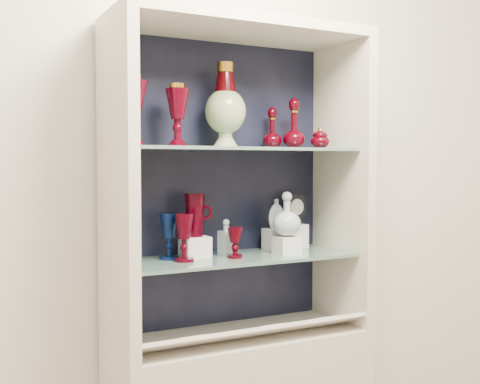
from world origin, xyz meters
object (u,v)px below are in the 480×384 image
ruby_decanter_a (294,120)px  ruby_goblet_tall (184,237)px  enamel_urn (225,105)px  ruby_pitcher (195,215)px  ruby_decanter_b (272,127)px  lidded_bowl (320,138)px  pedestal_lamp_left (134,110)px  cameo_medallion (296,208)px  clear_round_decanter (287,215)px  flat_flask (276,213)px  ruby_goblet_small (235,243)px  clear_square_bottle (226,237)px  pedestal_lamp_right (177,115)px  cobalt_goblet (169,236)px

ruby_decanter_a → ruby_goblet_tall: 0.69m
enamel_urn → ruby_pitcher: enamel_urn is taller
ruby_decanter_b → lidded_bowl: ruby_decanter_b is taller
pedestal_lamp_left → lidded_bowl: 0.81m
enamel_urn → cameo_medallion: bearing=8.2°
ruby_goblet_tall → clear_round_decanter: size_ratio=1.05×
ruby_goblet_tall → flat_flask: size_ratio=1.39×
ruby_goblet_small → pedestal_lamp_left: bearing=-177.0°
pedestal_lamp_left → flat_flask: (0.64, 0.12, -0.39)m
pedestal_lamp_left → clear_square_bottle: size_ratio=1.70×
ruby_goblet_tall → ruby_pitcher: size_ratio=1.07×
ruby_goblet_small → cameo_medallion: size_ratio=0.87×
pedestal_lamp_left → lidded_bowl: size_ratio=2.78×
lidded_bowl → cameo_medallion: (-0.04, 0.12, -0.30)m
pedestal_lamp_right → ruby_decanter_b: 0.46m
clear_square_bottle → clear_round_decanter: clear_round_decanter is taller
cobalt_goblet → ruby_pitcher: 0.13m
ruby_pitcher → ruby_decanter_a: bearing=18.5°
pedestal_lamp_right → ruby_goblet_tall: pedestal_lamp_right is taller
cobalt_goblet → clear_round_decanter: (0.46, -0.09, 0.07)m
clear_round_decanter → cameo_medallion: 0.19m
ruby_decanter_b → clear_square_bottle: 0.50m
pedestal_lamp_left → clear_round_decanter: size_ratio=1.43×
enamel_urn → clear_round_decanter: (0.23, -0.09, -0.43)m
ruby_pitcher → clear_square_bottle: 0.16m
clear_square_bottle → cameo_medallion: cameo_medallion is taller
pedestal_lamp_left → ruby_decanter_a: pedestal_lamp_left is taller
pedestal_lamp_left → enamel_urn: 0.42m
clear_square_bottle → cameo_medallion: 0.38m
pedestal_lamp_right → enamel_urn: size_ratio=0.70×
ruby_pitcher → cameo_medallion: size_ratio=1.23×
clear_round_decanter → cameo_medallion: clear_round_decanter is taller
ruby_pitcher → clear_round_decanter: (0.36, -0.09, -0.01)m
ruby_pitcher → clear_round_decanter: size_ratio=0.98×
cobalt_goblet → cameo_medallion: 0.60m
ruby_decanter_b → ruby_pitcher: 0.51m
ruby_goblet_tall → cameo_medallion: (0.57, 0.12, 0.08)m
ruby_decanter_b → clear_round_decanter: size_ratio=1.08×
ruby_goblet_small → enamel_urn: bearing=88.3°
pedestal_lamp_right → enamel_urn: bearing=8.5°
pedestal_lamp_right → clear_square_bottle: (0.21, 0.02, -0.47)m
ruby_decanter_b → ruby_goblet_tall: (-0.44, -0.11, -0.42)m
pedestal_lamp_left → ruby_decanter_b: (0.64, 0.15, -0.03)m
lidded_bowl → flat_flask: bearing=152.4°
ruby_pitcher → flat_flask: bearing=22.0°
enamel_urn → pedestal_lamp_right: bearing=-171.5°
enamel_urn → cameo_medallion: size_ratio=2.44×
clear_square_bottle → ruby_pitcher: bearing=174.3°
ruby_decanter_a → ruby_decanter_b: bearing=147.4°
enamel_urn → cobalt_goblet: enamel_urn is taller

